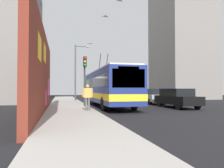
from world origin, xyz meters
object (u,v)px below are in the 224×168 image
(traffic_light, at_px, (85,73))
(city_bus, at_px, (107,87))
(parked_car_silver, at_px, (150,96))
(pedestrian_at_curb, at_px, (88,95))
(parked_car_black, at_px, (177,98))
(street_lamp, at_px, (77,69))

(traffic_light, bearing_deg, city_bus, -59.73)
(parked_car_silver, distance_m, pedestrian_at_curb, 10.65)
(pedestrian_at_curb, bearing_deg, city_bus, -25.40)
(parked_car_silver, relative_size, traffic_light, 1.19)
(parked_car_silver, height_order, pedestrian_at_curb, pedestrian_at_curb)
(parked_car_black, distance_m, street_lamp, 13.86)
(parked_car_black, height_order, street_lamp, street_lamp)
(city_bus, height_order, parked_car_silver, city_bus)
(pedestrian_at_curb, relative_size, street_lamp, 0.24)
(parked_car_black, xyz_separation_m, pedestrian_at_curb, (-2.07, 7.58, 0.31))
(city_bus, bearing_deg, street_lamp, 13.77)
(parked_car_black, bearing_deg, parked_car_silver, 0.00)
(city_bus, relative_size, traffic_light, 3.09)
(parked_car_black, distance_m, parked_car_silver, 5.41)
(parked_car_silver, relative_size, street_lamp, 0.70)
(traffic_light, height_order, street_lamp, street_lamp)
(city_bus, distance_m, traffic_light, 2.73)
(city_bus, xyz_separation_m, parked_car_silver, (2.48, -5.20, -0.94))
(city_bus, xyz_separation_m, traffic_light, (-1.26, 2.15, 1.12))
(pedestrian_at_curb, bearing_deg, street_lamp, -1.35)
(parked_car_silver, xyz_separation_m, traffic_light, (-3.73, 7.35, 2.06))
(city_bus, xyz_separation_m, parked_car_black, (-2.93, -5.20, -0.93))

